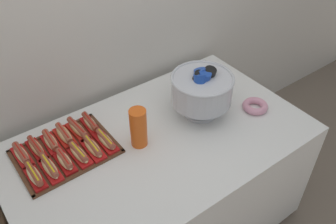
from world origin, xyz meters
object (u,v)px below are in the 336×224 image
at_px(donut, 255,106).
at_px(hot_dog_8, 51,142).
at_px(hot_dog_4, 93,148).
at_px(cup_stack, 138,128).
at_px(hot_dog_5, 106,141).
at_px(hot_dog_0, 34,176).
at_px(hot_dog_9, 64,135).
at_px(hot_dog_10, 78,129).
at_px(hot_dog_1, 50,168).
at_px(hot_dog_3, 79,154).
at_px(buffet_table, 160,185).
at_px(serving_tray, 66,152).
at_px(hot_dog_2, 65,161).
at_px(hot_dog_7, 37,148).
at_px(punch_bowl, 202,88).
at_px(hot_dog_6, 22,155).
at_px(hot_dog_11, 90,123).

bearing_deg(donut, hot_dog_8, 159.20).
distance_m(hot_dog_4, cup_stack, 0.25).
relative_size(cup_stack, donut, 1.49).
bearing_deg(hot_dog_4, hot_dog_5, 0.99).
height_order(hot_dog_0, cup_stack, cup_stack).
height_order(hot_dog_8, hot_dog_9, hot_dog_9).
distance_m(hot_dog_4, hot_dog_10, 0.17).
bearing_deg(hot_dog_1, hot_dog_3, 0.99).
bearing_deg(hot_dog_9, hot_dog_10, 0.99).
xyz_separation_m(buffet_table, hot_dog_0, (-0.62, 0.12, 0.41)).
xyz_separation_m(buffet_table, hot_dog_3, (-0.40, 0.12, 0.41)).
relative_size(serving_tray, hot_dog_0, 2.82).
xyz_separation_m(hot_dog_2, hot_dog_7, (-0.08, 0.16, -0.00)).
height_order(hot_dog_3, punch_bowl, punch_bowl).
bearing_deg(hot_dog_3, donut, -13.70).
distance_m(hot_dog_8, donut, 1.14).
distance_m(buffet_table, hot_dog_0, 0.75).
distance_m(hot_dog_1, cup_stack, 0.46).
bearing_deg(buffet_table, serving_tray, 155.02).
bearing_deg(punch_bowl, hot_dog_9, 161.06).
bearing_deg(hot_dog_1, hot_dog_6, 115.43).
bearing_deg(hot_dog_7, cup_stack, -28.70).
distance_m(serving_tray, hot_dog_10, 0.14).
xyz_separation_m(buffet_table, hot_dog_10, (-0.32, 0.29, 0.41)).
xyz_separation_m(hot_dog_0, hot_dog_1, (0.07, 0.00, 0.00)).
xyz_separation_m(hot_dog_8, hot_dog_10, (0.15, 0.00, 0.00)).
bearing_deg(buffet_table, hot_dog_10, 138.44).
relative_size(hot_dog_3, hot_dog_9, 0.95).
height_order(buffet_table, hot_dog_9, hot_dog_9).
height_order(hot_dog_4, hot_dog_8, same).
relative_size(hot_dog_3, hot_dog_11, 1.02).
relative_size(hot_dog_4, hot_dog_5, 1.07).
height_order(hot_dog_8, punch_bowl, punch_bowl).
distance_m(hot_dog_0, hot_dog_1, 0.08).
bearing_deg(cup_stack, hot_dog_10, 131.89).
xyz_separation_m(hot_dog_10, punch_bowl, (0.64, -0.25, 0.13)).
bearing_deg(donut, hot_dog_3, 166.30).
height_order(hot_dog_1, hot_dog_6, hot_dog_1).
xyz_separation_m(hot_dog_7, hot_dog_9, (0.15, 0.00, 0.00)).
relative_size(hot_dog_1, hot_dog_6, 1.00).
height_order(serving_tray, hot_dog_6, hot_dog_6).
bearing_deg(hot_dog_10, hot_dog_11, 0.99).
relative_size(hot_dog_10, punch_bowl, 0.55).
distance_m(hot_dog_0, hot_dog_3, 0.23).
height_order(hot_dog_7, donut, hot_dog_7).
xyz_separation_m(hot_dog_3, hot_dog_10, (0.07, 0.17, 0.00)).
relative_size(hot_dog_4, hot_dog_6, 1.01).
height_order(hot_dog_2, hot_dog_3, same).
xyz_separation_m(hot_dog_5, hot_dog_9, (-0.15, 0.16, 0.00)).
height_order(hot_dog_3, hot_dog_11, same).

